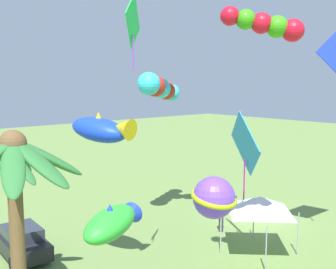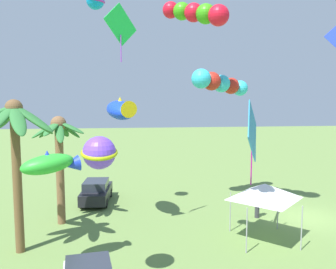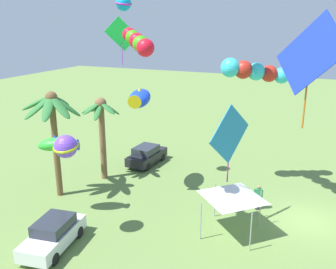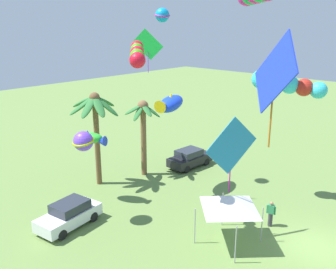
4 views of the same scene
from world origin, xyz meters
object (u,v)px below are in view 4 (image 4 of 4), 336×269
object	(u,v)px
kite_diamond_7	(148,45)
parked_car_1	(69,214)
festival_tent	(230,202)
spectator_0	(271,214)
kite_fish_6	(170,104)
kite_ball_3	(83,141)
kite_ball_5	(162,15)
parked_car_0	(190,158)
kite_diamond_4	(274,75)
kite_fish_9	(90,139)
palm_tree_0	(143,122)
kite_diamond_2	(231,146)
kite_tube_8	(137,54)
kite_tube_1	(286,84)
palm_tree_1	(95,114)

from	to	relation	value
kite_diamond_7	parked_car_1	bearing A→B (deg)	169.54
parked_car_1	festival_tent	world-z (taller)	festival_tent
spectator_0	kite_fish_6	size ratio (longest dim) A/B	0.49
festival_tent	kite_ball_3	world-z (taller)	kite_ball_3
kite_ball_5	parked_car_0	bearing A→B (deg)	7.91
parked_car_1	kite_diamond_7	xyz separation A→B (m)	(5.68, -1.05, 9.57)
parked_car_0	kite_diamond_4	xyz separation A→B (m)	(-9.65, -11.92, 9.02)
kite_ball_3	kite_diamond_7	size ratio (longest dim) A/B	0.53
kite_ball_3	kite_fish_6	distance (m)	6.77
parked_car_1	kite_fish_9	world-z (taller)	kite_fish_9
kite_fish_9	festival_tent	bearing A→B (deg)	-78.34
kite_diamond_4	kite_fish_6	xyz separation A→B (m)	(5.20, 10.11, -3.40)
kite_ball_3	parked_car_0	bearing A→B (deg)	6.04
palm_tree_0	kite_diamond_2	xyz separation A→B (m)	(-2.85, -9.84, 0.98)
festival_tent	kite_ball_3	xyz separation A→B (m)	(-3.84, 7.56, 2.65)
kite_diamond_2	kite_fish_9	world-z (taller)	kite_diamond_2
kite_ball_3	kite_tube_8	world-z (taller)	kite_tube_8
parked_car_1	festival_tent	distance (m)	9.47
festival_tent	kite_tube_1	bearing A→B (deg)	5.16
palm_tree_0	parked_car_0	xyz separation A→B (m)	(3.78, -1.59, -3.60)
palm_tree_1	parked_car_0	xyz separation A→B (m)	(7.29, -2.78, -4.65)
kite_ball_5	kite_fish_9	size ratio (longest dim) A/B	0.57
kite_fish_6	festival_tent	bearing A→B (deg)	-111.97
spectator_0	kite_tube_8	distance (m)	12.09
kite_diamond_4	kite_fish_6	bearing A→B (deg)	62.76
palm_tree_1	kite_fish_6	bearing A→B (deg)	-58.23
kite_tube_1	festival_tent	bearing A→B (deg)	-174.84
festival_tent	kite_ball_5	size ratio (longest dim) A/B	2.01
kite_diamond_2	parked_car_1	bearing A→B (deg)	126.83
parked_car_1	kite_diamond_4	distance (m)	14.51
palm_tree_1	kite_fish_9	world-z (taller)	palm_tree_1
festival_tent	kite_fish_9	bearing A→B (deg)	101.66
palm_tree_1	kite_tube_8	world-z (taller)	kite_tube_8
palm_tree_0	kite_diamond_2	world-z (taller)	kite_diamond_2
kite_ball_3	kite_tube_8	distance (m)	6.28
parked_car_0	kite_tube_1	size ratio (longest dim) A/B	0.95
kite_diamond_2	palm_tree_1	bearing A→B (deg)	93.43
parked_car_1	kite_diamond_7	world-z (taller)	kite_diamond_7
kite_diamond_2	kite_ball_3	world-z (taller)	kite_diamond_2
parked_car_0	kite_diamond_2	bearing A→B (deg)	-128.77
kite_ball_5	kite_diamond_7	world-z (taller)	kite_ball_5
parked_car_0	kite_diamond_7	distance (m)	11.73
kite_fish_6	palm_tree_1	bearing A→B (deg)	121.77
kite_diamond_2	kite_fish_6	world-z (taller)	kite_fish_6
kite_tube_1	kite_fish_6	bearing A→B (deg)	121.82
palm_tree_0	parked_car_0	size ratio (longest dim) A/B	1.50
festival_tent	kite_diamond_7	bearing A→B (deg)	83.87
kite_ball_5	kite_tube_8	xyz separation A→B (m)	(-6.23, -4.24, -1.94)
kite_tube_1	parked_car_0	bearing A→B (deg)	86.27
parked_car_1	kite_diamond_4	size ratio (longest dim) A/B	0.91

